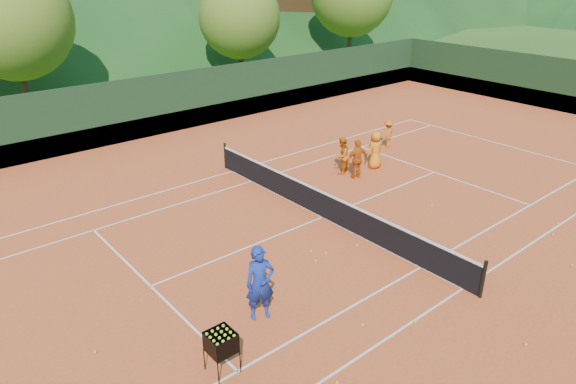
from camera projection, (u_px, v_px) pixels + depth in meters
ground at (323, 218)px, 17.62m from camera, size 400.00×400.00×0.00m
clay_court at (323, 217)px, 17.62m from camera, size 40.00×24.00×0.02m
coach at (260, 283)px, 12.31m from camera, size 0.83×0.70×1.95m
student_a at (342, 156)px, 20.97m from camera, size 0.91×0.82×1.53m
student_b at (357, 159)px, 20.45m from camera, size 1.01×0.57×1.63m
student_c at (375, 150)px, 21.49m from camera, size 0.81×0.54×1.61m
student_d at (388, 134)px, 23.97m from camera, size 0.94×0.69×1.31m
tennis_ball_0 at (357, 245)px, 15.79m from camera, size 0.07×0.07×0.07m
tennis_ball_2 at (326, 253)px, 15.39m from camera, size 0.07×0.07×0.07m
tennis_ball_6 at (467, 242)px, 16.01m from camera, size 0.07×0.07×0.07m
tennis_ball_7 at (558, 224)px, 17.10m from camera, size 0.07×0.07×0.07m
tennis_ball_8 at (362, 325)px, 12.36m from camera, size 0.07×0.07×0.07m
tennis_ball_9 at (553, 235)px, 16.40m from camera, size 0.07×0.07×0.07m
tennis_ball_10 at (432, 206)px, 18.37m from camera, size 0.07×0.07×0.07m
tennis_ball_11 at (431, 256)px, 15.21m from camera, size 0.07×0.07×0.07m
tennis_ball_12 at (316, 261)px, 15.00m from camera, size 0.07×0.07×0.07m
tennis_ball_16 at (526, 344)px, 11.73m from camera, size 0.07×0.07×0.07m
tennis_ball_18 at (572, 266)px, 14.75m from camera, size 0.07×0.07×0.07m
tennis_ball_19 at (452, 255)px, 15.28m from camera, size 0.07×0.07×0.07m
tennis_ball_23 at (311, 252)px, 15.46m from camera, size 0.07×0.07×0.07m
tennis_ball_24 at (337, 383)px, 10.66m from camera, size 0.07×0.07×0.07m
tennis_ball_25 at (95, 351)px, 11.51m from camera, size 0.07×0.07×0.07m
tennis_ball_26 at (415, 322)px, 12.46m from camera, size 0.07×0.07×0.07m
court_lines at (323, 217)px, 17.61m from camera, size 23.83×11.03×0.00m
tennis_net at (323, 204)px, 17.41m from camera, size 0.10×12.07×1.10m
perimeter_fence at (324, 184)px, 17.10m from camera, size 40.40×24.24×3.00m
ball_hopper at (221, 343)px, 10.72m from camera, size 0.57×0.57×1.00m
chalet_mid at (97, 1)px, 42.86m from camera, size 12.65×8.82×11.45m
tree_b at (11, 20)px, 27.14m from camera, size 6.40×6.40×8.40m
tree_c at (239, 17)px, 34.88m from camera, size 5.60×5.60×7.35m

